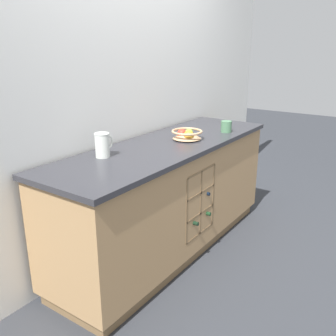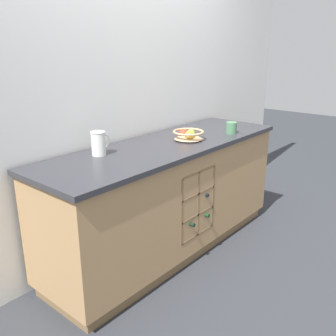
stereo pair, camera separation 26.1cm
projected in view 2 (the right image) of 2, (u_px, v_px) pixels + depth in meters
ground_plane at (168, 248)px, 3.06m from camera, size 14.00×14.00×0.00m
back_wall at (131, 86)px, 2.89m from camera, size 4.53×0.06×2.55m
kitchen_island at (168, 197)px, 2.92m from camera, size 2.17×0.67×0.88m
fruit_bowl at (188, 134)px, 2.87m from camera, size 0.24×0.24×0.08m
white_pitcher at (99, 143)px, 2.46m from camera, size 0.15×0.10×0.16m
ceramic_mug at (231, 128)px, 3.08m from camera, size 0.13×0.09×0.09m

